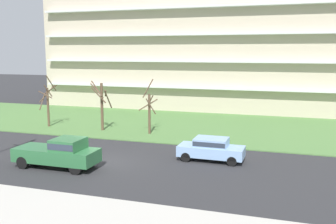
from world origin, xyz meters
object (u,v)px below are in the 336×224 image
tree_center (149,111)px  tree_far_left (48,102)px  tree_left (102,103)px  pickup_green_center_left (60,152)px  sedan_blue_near_left (211,148)px

tree_center → tree_far_left: bearing=179.4°
tree_left → pickup_green_center_left: tree_left is taller
pickup_green_center_left → sedan_blue_near_left: bearing=27.0°
tree_far_left → pickup_green_center_left: size_ratio=0.94×
sedan_blue_near_left → pickup_green_center_left: bearing=27.9°
sedan_blue_near_left → pickup_green_center_left: (-8.82, -4.50, 0.14)m
tree_center → pickup_green_center_left: 11.30m
pickup_green_center_left → tree_left: bearing=103.8°
tree_center → pickup_green_center_left: tree_center is taller
sedan_blue_near_left → tree_center: bearing=-42.8°
tree_left → pickup_green_center_left: bearing=-76.1°
tree_center → pickup_green_center_left: size_ratio=0.91×
tree_far_left → pickup_green_center_left: bearing=-52.3°
tree_left → pickup_green_center_left: (2.71, -10.97, -1.58)m
tree_center → sedan_blue_near_left: bearing=-43.6°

